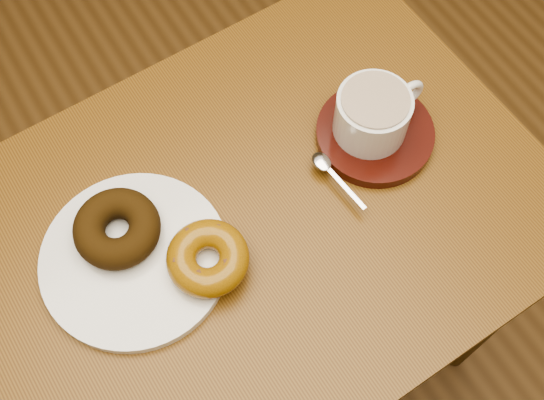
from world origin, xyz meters
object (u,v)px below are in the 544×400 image
cafe_table (260,247)px  saucer (375,134)px  coffee_cup (373,113)px  donut_plate (135,259)px

cafe_table → saucer: saucer is taller
cafe_table → coffee_cup: (0.19, 0.03, 0.17)m
donut_plate → coffee_cup: size_ratio=1.80×
cafe_table → donut_plate: (-0.17, 0.03, 0.12)m
coffee_cup → saucer: bearing=-63.7°
donut_plate → coffee_cup: coffee_cup is taller
donut_plate → cafe_table: bearing=-8.6°
donut_plate → coffee_cup: (0.36, -0.00, 0.05)m
donut_plate → coffee_cup: bearing=-0.1°
donut_plate → saucer: bearing=-1.3°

